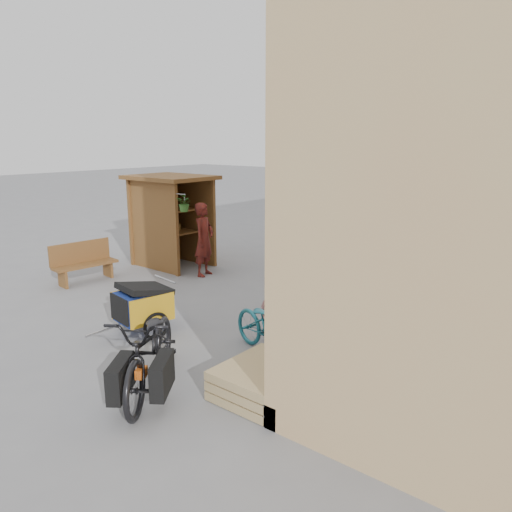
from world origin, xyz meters
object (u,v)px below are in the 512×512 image
Objects in this scene: cargo_bike at (151,351)px; bike_4 at (370,285)px; bench at (84,262)px; child_trailer at (143,304)px; bike_1 at (295,313)px; shopping_carts at (465,248)px; bike_5 at (372,276)px; bike_0 at (272,328)px; bike_7 at (394,264)px; bike_2 at (329,293)px; bike_3 at (351,291)px; kiosk at (169,208)px; bike_6 at (398,272)px; pallet_stack at (263,380)px; person_kiosk at (204,240)px.

cargo_bike is 1.28× the size of bike_4.
child_trailer is (3.66, -1.12, 0.03)m from bench.
bench reaches higher than child_trailer.
shopping_carts is at bearing 1.38° from bike_1.
bike_5 is (-0.01, 2.82, 0.01)m from bike_1.
shopping_carts reaches higher than bench.
bike_0 reaches higher than child_trailer.
bike_7 is (0.38, 6.83, -0.09)m from cargo_bike.
bike_3 is at bearing -34.54° from bike_2.
shopping_carts is 3.78m from bike_5.
bike_7 is at bearing 78.10° from child_trailer.
bike_7 is (0.04, 2.82, 0.02)m from bike_2.
shopping_carts is 7.30m from bike_0.
bike_7 is at bearing 21.17° from kiosk.
bike_5 is 1.04× the size of bike_7.
bike_6 is at bearing 73.55° from child_trailer.
cargo_bike reaches higher than bike_6.
bike_3 is (0.14, 1.65, 0.01)m from bike_1.
bike_4 is at bearing 12.83° from bike_0.
bench is 0.87× the size of bike_4.
bike_0 is 1.08× the size of bike_1.
kiosk is 6.04m from bike_1.
pallet_stack is 3.28m from bike_2.
bench is 6.06m from bike_0.
bench is 0.84× the size of person_kiosk.
bench is at bearing -134.59° from shopping_carts.
bike_3 is at bearing 99.55° from pallet_stack.
kiosk is 5.69m from bike_5.
bike_1 is at bearing 158.41° from bike_4.
bike_0 is 1.06× the size of bike_5.
bench is at bearing 95.81° from bike_4.
pallet_stack is at bearing -147.79° from bike_2.
shopping_carts is (6.68, 6.77, 0.10)m from bench.
bike_6 is at bearing 95.74° from pallet_stack.
cargo_bike is at bearing 179.54° from bike_7.
bike_2 is (0.33, 4.01, -0.10)m from cargo_bike.
bike_5 is (2.29, 4.18, 0.00)m from child_trailer.
bike_5 is at bearing -93.64° from person_kiosk.
bike_4 reaches higher than pallet_stack.
kiosk reaches higher than bike_2.
bike_2 is at bearing 48.68° from cargo_bike.
shopping_carts is at bearing 45.77° from cargo_bike.
kiosk reaches higher than bike_3.
bike_1 is 1.02× the size of bike_7.
person_kiosk reaches higher than bike_1.
cargo_bike reaches higher than bike_1.
pallet_stack is 0.78× the size of bench.
bike_4 is (4.31, 0.40, -0.44)m from person_kiosk.
pallet_stack is 0.68× the size of bike_4.
bike_5 is at bearing 14.28° from bike_3.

